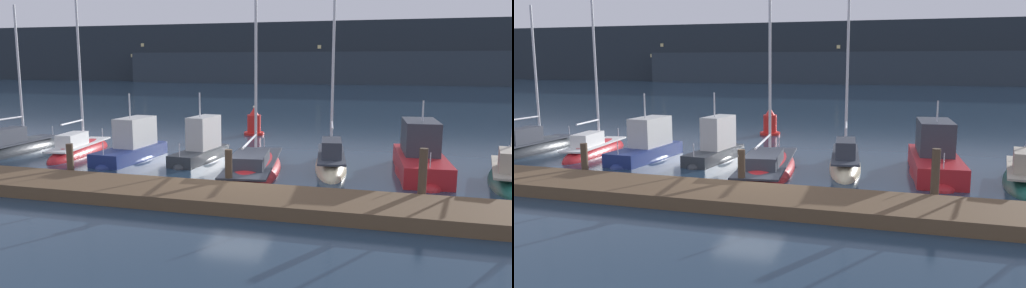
% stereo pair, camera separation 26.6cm
% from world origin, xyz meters
% --- Properties ---
extents(ground_plane, '(400.00, 400.00, 0.00)m').
position_xyz_m(ground_plane, '(0.00, 0.00, 0.00)').
color(ground_plane, '#1E3347').
extents(dock, '(35.12, 2.80, 0.45)m').
position_xyz_m(dock, '(0.00, -2.46, 0.23)').
color(dock, brown).
rests_on(dock, ground).
extents(mooring_pile_1, '(0.28, 0.28, 1.49)m').
position_xyz_m(mooring_pile_1, '(-6.89, -0.81, 0.75)').
color(mooring_pile_1, '#4C3D2D').
rests_on(mooring_pile_1, ground).
extents(mooring_pile_2, '(0.28, 0.28, 1.58)m').
position_xyz_m(mooring_pile_2, '(0.00, -0.81, 0.79)').
color(mooring_pile_2, '#4C3D2D').
rests_on(mooring_pile_2, ground).
extents(mooring_pile_3, '(0.28, 0.28, 1.96)m').
position_xyz_m(mooring_pile_3, '(6.89, -0.81, 0.98)').
color(mooring_pile_3, '#4C3D2D').
rests_on(mooring_pile_3, ground).
extents(sailboat_berth_1, '(1.57, 6.18, 8.55)m').
position_xyz_m(sailboat_berth_1, '(-13.50, 3.69, 0.13)').
color(sailboat_berth_1, '#2D3338').
rests_on(sailboat_berth_1, ground).
extents(sailboat_berth_2, '(2.27, 6.22, 8.78)m').
position_xyz_m(sailboat_berth_2, '(-10.08, 4.28, 0.13)').
color(sailboat_berth_2, red).
rests_on(sailboat_berth_2, ground).
extents(motorboat_berth_3, '(2.02, 5.21, 3.78)m').
position_xyz_m(motorboat_berth_3, '(-6.64, 3.69, 0.39)').
color(motorboat_berth_3, navy).
rests_on(motorboat_berth_3, ground).
extents(motorboat_berth_4, '(1.85, 4.72, 3.89)m').
position_xyz_m(motorboat_berth_4, '(-3.24, 4.39, 0.39)').
color(motorboat_berth_4, '#2D3338').
rests_on(motorboat_berth_4, ground).
extents(sailboat_berth_5, '(3.41, 8.63, 11.37)m').
position_xyz_m(sailboat_berth_5, '(-0.00, 2.54, 0.10)').
color(sailboat_berth_5, red).
rests_on(sailboat_berth_5, ground).
extents(sailboat_berth_6, '(2.27, 6.44, 9.06)m').
position_xyz_m(sailboat_berth_6, '(3.16, 4.33, 0.14)').
color(sailboat_berth_6, beige).
rests_on(sailboat_berth_6, ground).
extents(motorboat_berth_7, '(2.57, 6.71, 3.82)m').
position_xyz_m(motorboat_berth_7, '(7.04, 4.30, 0.40)').
color(motorboat_berth_7, red).
rests_on(motorboat_berth_7, ground).
extents(sailboat_berth_8, '(2.52, 6.09, 9.46)m').
position_xyz_m(sailboat_berth_8, '(10.48, 3.52, 0.16)').
color(sailboat_berth_8, '#195647').
rests_on(sailboat_berth_8, ground).
extents(channel_buoy, '(1.35, 1.35, 1.95)m').
position_xyz_m(channel_buoy, '(-3.18, 13.68, 0.72)').
color(channel_buoy, red).
rests_on(channel_buoy, ground).
extents(hillside_backdrop, '(240.00, 23.00, 14.04)m').
position_xyz_m(hillside_backdrop, '(2.54, 104.21, 6.47)').
color(hillside_backdrop, '#232B33').
rests_on(hillside_backdrop, ground).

